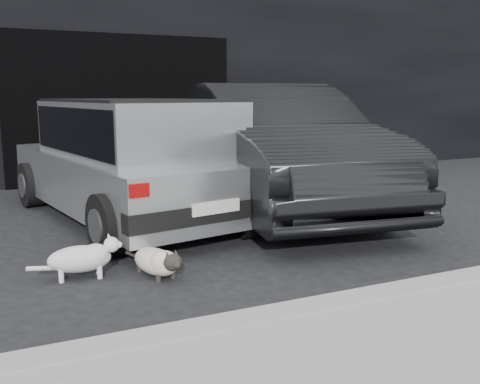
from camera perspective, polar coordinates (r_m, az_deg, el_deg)
name	(u,v)px	position (r m, az deg, el deg)	size (l,w,h in m)	color
ground	(117,242)	(5.91, -13.04, -5.22)	(80.00, 80.00, 0.00)	black
building_facade	(98,48)	(11.82, -14.86, 14.59)	(34.00, 4.00, 5.00)	black
garage_opening	(122,109)	(9.81, -12.45, 8.61)	(4.00, 0.10, 2.60)	black
curb	(334,308)	(3.96, 9.97, -12.08)	(18.00, 0.25, 0.12)	gray
silver_hatchback	(133,154)	(6.84, -11.37, 3.97)	(2.59, 4.35, 1.51)	#A8A9AD
second_car	(271,146)	(7.43, 3.28, 4.91)	(1.81, 5.20, 1.71)	black
cat_siamese	(159,262)	(4.72, -8.68, -7.38)	(0.41, 0.82, 0.29)	beige
cat_white	(84,257)	(4.82, -16.30, -6.72)	(0.80, 0.32, 0.37)	silver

